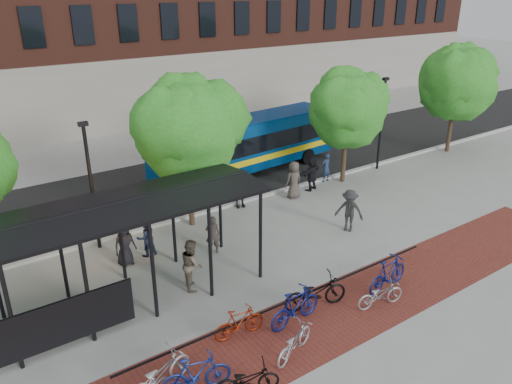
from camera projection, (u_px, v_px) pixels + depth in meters
ground at (293, 235)px, 20.87m from camera, size 160.00×160.00×0.00m
asphalt_street at (200, 178)px, 26.92m from camera, size 160.00×8.00×0.01m
curb at (241, 202)px, 23.88m from camera, size 160.00×0.25×0.12m
brick_strip at (342, 311)px, 16.04m from camera, size 24.00×3.00×0.01m
bike_rack_rail at (293, 311)px, 16.03m from camera, size 12.00×0.05×0.95m
bus_shelter at (96, 224)px, 15.06m from camera, size 10.60×3.07×3.60m
tree_b at (188, 124)px, 20.15m from camera, size 5.15×4.20×6.47m
tree_c at (348, 106)px, 25.05m from camera, size 4.66×3.80×5.92m
tree_d at (458, 79)px, 29.64m from camera, size 5.39×4.40×6.55m
lamp_post_left at (91, 183)px, 18.84m from camera, size 0.35×0.20×5.12m
lamp_post_right at (382, 121)px, 27.28m from camera, size 0.35×0.20×5.12m
bus at (247, 142)px, 27.19m from camera, size 11.30×3.41×3.01m
bike_2 at (159, 375)px, 12.69m from camera, size 2.12×1.21×1.06m
bike_3 at (196, 374)px, 12.67m from camera, size 1.91×0.98×1.11m
bike_4 at (247, 380)px, 12.65m from camera, size 1.77×1.18×0.88m
bike_5 at (239, 322)px, 14.71m from camera, size 1.65×0.64×0.97m
bike_6 at (294, 342)px, 13.96m from camera, size 1.84×1.18×0.91m
bike_7 at (295, 307)px, 15.23m from camera, size 2.05×0.75×1.21m
bike_8 at (315, 292)px, 16.00m from camera, size 2.28×1.28×1.13m
bike_10 at (380, 294)px, 16.11m from camera, size 1.79×0.93×0.90m
bike_11 at (388, 274)px, 16.96m from camera, size 2.04×0.77×1.20m
pedestrian_0 at (125, 244)px, 18.38m from camera, size 0.90×0.65×1.71m
pedestrian_1 at (213, 235)px, 19.24m from camera, size 0.67×0.58×1.55m
pedestrian_2 at (146, 237)px, 19.01m from camera, size 0.77×0.61×1.55m
pedestrian_4 at (240, 188)px, 23.16m from camera, size 1.16×0.70×1.85m
pedestrian_5 at (312, 173)px, 25.11m from camera, size 1.75×0.95×1.80m
pedestrian_6 at (294, 180)px, 24.15m from camera, size 0.92×0.60×1.86m
pedestrian_7 at (326, 167)px, 26.21m from camera, size 0.58×0.39×1.56m
pedestrian_8 at (192, 264)px, 16.94m from camera, size 0.96×1.07×1.83m
pedestrian_9 at (349, 211)px, 20.88m from camera, size 1.22×1.39×1.86m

